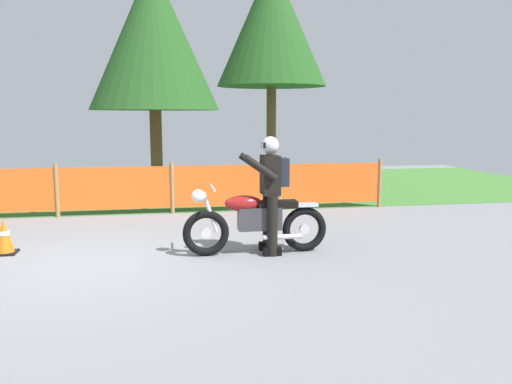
% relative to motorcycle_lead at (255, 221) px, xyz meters
% --- Properties ---
extents(ground, '(24.00, 24.00, 0.02)m').
position_rel_motorcycle_lead_xyz_m(ground, '(-2.24, -0.08, -0.49)').
color(ground, gray).
extents(grass_verge, '(24.00, 7.46, 0.01)m').
position_rel_motorcycle_lead_xyz_m(grass_verge, '(-2.24, 7.07, -0.48)').
color(grass_verge, '#427A33').
rests_on(grass_verge, ground).
extents(barrier_fence, '(11.23, 0.08, 1.05)m').
position_rel_motorcycle_lead_xyz_m(barrier_fence, '(-2.24, 3.34, 0.06)').
color(barrier_fence, '#997547').
rests_on(barrier_fence, ground).
extents(tree_leftmost, '(3.01, 3.01, 5.45)m').
position_rel_motorcycle_lead_xyz_m(tree_leftmost, '(-1.45, 5.34, 3.28)').
color(tree_leftmost, brown).
rests_on(tree_leftmost, ground).
extents(tree_near_left, '(3.17, 3.17, 6.34)m').
position_rel_motorcycle_lead_xyz_m(tree_near_left, '(1.85, 7.85, 4.07)').
color(tree_near_left, brown).
rests_on(tree_near_left, ground).
extents(motorcycle_lead, '(2.11, 0.62, 1.00)m').
position_rel_motorcycle_lead_xyz_m(motorcycle_lead, '(0.00, 0.00, 0.00)').
color(motorcycle_lead, black).
rests_on(motorcycle_lead, ground).
extents(rider_lead, '(0.68, 0.54, 1.69)m').
position_rel_motorcycle_lead_xyz_m(rider_lead, '(0.23, 0.00, 0.47)').
color(rider_lead, black).
rests_on(rider_lead, ground).
extents(traffic_cone, '(0.32, 0.32, 0.53)m').
position_rel_motorcycle_lead_xyz_m(traffic_cone, '(-3.57, 0.60, -0.22)').
color(traffic_cone, black).
rests_on(traffic_cone, ground).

